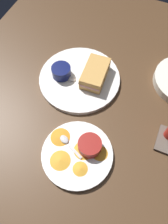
{
  "coord_description": "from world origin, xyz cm",
  "views": [
    {
      "loc": [
        46.55,
        11.01,
        66.8
      ],
      "look_at": [
        14.46,
        -2.64,
        3.0
      ],
      "focal_mm": 36.05,
      "sensor_mm": 36.0,
      "label": 1
    }
  ],
  "objects_px": {
    "ramekin_dark_sauce": "(61,71)",
    "spoon_by_dark_ramekin": "(75,80)",
    "spoon_by_gravy_ramekin": "(67,142)",
    "plate_sandwich_main": "(80,79)",
    "sandwich_half_near": "(95,74)",
    "plate_chips_companion": "(77,154)",
    "ramekin_light_gravy": "(90,145)"
  },
  "relations": [
    {
      "from": "ramekin_light_gravy",
      "to": "plate_sandwich_main",
      "type": "bearing_deg",
      "value": -149.8
    },
    {
      "from": "ramekin_dark_sauce",
      "to": "spoon_by_dark_ramekin",
      "type": "height_order",
      "value": "ramekin_dark_sauce"
    },
    {
      "from": "spoon_by_dark_ramekin",
      "to": "plate_chips_companion",
      "type": "bearing_deg",
      "value": 25.84
    },
    {
      "from": "spoon_by_gravy_ramekin",
      "to": "ramekin_light_gravy",
      "type": "bearing_deg",
      "value": 100.66
    },
    {
      "from": "spoon_by_dark_ramekin",
      "to": "sandwich_half_near",
      "type": "bearing_deg",
      "value": 124.7
    },
    {
      "from": "spoon_by_gravy_ramekin",
      "to": "sandwich_half_near",
      "type": "bearing_deg",
      "value": -177.13
    },
    {
      "from": "plate_sandwich_main",
      "to": "ramekin_dark_sauce",
      "type": "relative_size",
      "value": 4.25
    },
    {
      "from": "ramekin_dark_sauce",
      "to": "spoon_by_gravy_ramekin",
      "type": "relative_size",
      "value": 0.72
    },
    {
      "from": "ramekin_dark_sauce",
      "to": "ramekin_light_gravy",
      "type": "xyz_separation_m",
      "value": [
        0.22,
        0.2,
        -0.0
      ]
    },
    {
      "from": "spoon_by_dark_ramekin",
      "to": "spoon_by_gravy_ramekin",
      "type": "xyz_separation_m",
      "value": [
        0.22,
        0.07,
        0.0
      ]
    },
    {
      "from": "spoon_by_dark_ramekin",
      "to": "spoon_by_gravy_ramekin",
      "type": "height_order",
      "value": "same"
    },
    {
      "from": "plate_sandwich_main",
      "to": "spoon_by_dark_ramekin",
      "type": "relative_size",
      "value": 2.93
    },
    {
      "from": "ramekin_dark_sauce",
      "to": "spoon_by_dark_ramekin",
      "type": "bearing_deg",
      "value": 82.27
    },
    {
      "from": "spoon_by_dark_ramekin",
      "to": "spoon_by_gravy_ramekin",
      "type": "bearing_deg",
      "value": 18.5
    },
    {
      "from": "ramekin_dark_sauce",
      "to": "ramekin_light_gravy",
      "type": "relative_size",
      "value": 0.96
    },
    {
      "from": "sandwich_half_near",
      "to": "ramekin_dark_sauce",
      "type": "relative_size",
      "value": 1.99
    },
    {
      "from": "plate_chips_companion",
      "to": "ramekin_light_gravy",
      "type": "height_order",
      "value": "ramekin_light_gravy"
    },
    {
      "from": "spoon_by_gravy_ramekin",
      "to": "ramekin_dark_sauce",
      "type": "bearing_deg",
      "value": -150.73
    },
    {
      "from": "ramekin_light_gravy",
      "to": "spoon_by_gravy_ramekin",
      "type": "xyz_separation_m",
      "value": [
        0.01,
        -0.07,
        -0.01
      ]
    },
    {
      "from": "plate_sandwich_main",
      "to": "plate_chips_companion",
      "type": "height_order",
      "value": "same"
    },
    {
      "from": "spoon_by_gravy_ramekin",
      "to": "plate_sandwich_main",
      "type": "bearing_deg",
      "value": -165.14
    },
    {
      "from": "plate_chips_companion",
      "to": "plate_sandwich_main",
      "type": "bearing_deg",
      "value": -157.82
    },
    {
      "from": "sandwich_half_near",
      "to": "ramekin_light_gravy",
      "type": "relative_size",
      "value": 1.91
    },
    {
      "from": "plate_sandwich_main",
      "to": "plate_chips_companion",
      "type": "xyz_separation_m",
      "value": [
        0.26,
        0.11,
        0.0
      ]
    },
    {
      "from": "plate_chips_companion",
      "to": "ramekin_light_gravy",
      "type": "distance_m",
      "value": 0.05
    },
    {
      "from": "sandwich_half_near",
      "to": "ramekin_dark_sauce",
      "type": "height_order",
      "value": "sandwich_half_near"
    },
    {
      "from": "plate_sandwich_main",
      "to": "spoon_by_gravy_ramekin",
      "type": "xyz_separation_m",
      "value": [
        0.24,
        0.06,
        0.01
      ]
    },
    {
      "from": "plate_chips_companion",
      "to": "ramekin_light_gravy",
      "type": "relative_size",
      "value": 3.02
    },
    {
      "from": "ramekin_light_gravy",
      "to": "spoon_by_gravy_ramekin",
      "type": "distance_m",
      "value": 0.07
    },
    {
      "from": "plate_sandwich_main",
      "to": "spoon_by_gravy_ramekin",
      "type": "distance_m",
      "value": 0.25
    },
    {
      "from": "spoon_by_dark_ramekin",
      "to": "plate_chips_companion",
      "type": "xyz_separation_m",
      "value": [
        0.24,
        0.12,
        -0.01
      ]
    },
    {
      "from": "plate_chips_companion",
      "to": "spoon_by_gravy_ramekin",
      "type": "xyz_separation_m",
      "value": [
        -0.02,
        -0.04,
        0.01
      ]
    }
  ]
}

